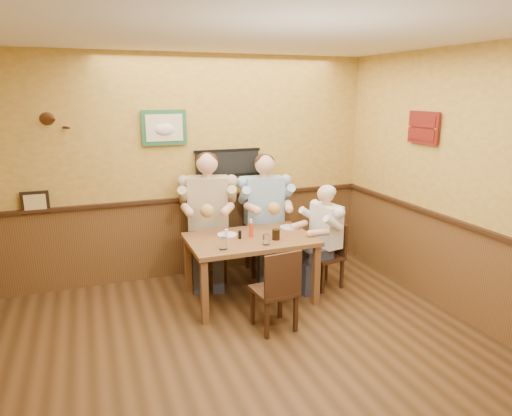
{
  "coord_description": "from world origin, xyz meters",
  "views": [
    {
      "loc": [
        -1.12,
        -3.13,
        2.34
      ],
      "look_at": [
        0.59,
        1.41,
        1.1
      ],
      "focal_mm": 32.0,
      "sensor_mm": 36.0,
      "label": 1
    }
  ],
  "objects": [
    {
      "name": "plate_far_right",
      "position": [
        1.11,
        1.65,
        0.76
      ],
      "size": [
        0.23,
        0.23,
        0.02
      ],
      "primitive_type": "cylinder",
      "rotation": [
        0.0,
        0.0,
        0.03
      ],
      "color": "silver",
      "rests_on": "dining_table"
    },
    {
      "name": "chair_back_right",
      "position": [
        0.99,
        2.18,
        0.5
      ],
      "size": [
        0.51,
        0.51,
        0.99
      ],
      "primitive_type": null,
      "rotation": [
        0.0,
        0.0,
        -0.13
      ],
      "color": "#372011",
      "rests_on": "ground"
    },
    {
      "name": "salt_shaker",
      "position": [
        0.29,
        1.55,
        0.8
      ],
      "size": [
        0.05,
        0.05,
        0.1
      ],
      "primitive_type": "cylinder",
      "rotation": [
        0.0,
        0.0,
        0.25
      ],
      "color": "white",
      "rests_on": "dining_table"
    },
    {
      "name": "chair_near_side",
      "position": [
        0.53,
        0.75,
        0.43
      ],
      "size": [
        0.43,
        0.43,
        0.86
      ],
      "primitive_type": null,
      "rotation": [
        0.0,
        0.0,
        3.23
      ],
      "color": "#372011",
      "rests_on": "ground"
    },
    {
      "name": "cola_tumbler",
      "position": [
        0.78,
        1.3,
        0.81
      ],
      "size": [
        0.12,
        0.12,
        0.12
      ],
      "primitive_type": "cylinder",
      "rotation": [
        0.0,
        0.0,
        -0.41
      ],
      "color": "black",
      "rests_on": "dining_table"
    },
    {
      "name": "dining_table",
      "position": [
        0.54,
        1.46,
        0.66
      ],
      "size": [
        1.4,
        0.9,
        0.75
      ],
      "color": "brown",
      "rests_on": "ground"
    },
    {
      "name": "chair_back_left",
      "position": [
        0.26,
        2.23,
        0.51
      ],
      "size": [
        0.59,
        0.59,
        1.03
      ],
      "primitive_type": null,
      "rotation": [
        0.0,
        0.0,
        -0.28
      ],
      "color": "#372011",
      "rests_on": "ground"
    },
    {
      "name": "water_glass_left",
      "position": [
        0.14,
        1.19,
        0.81
      ],
      "size": [
        0.09,
        0.09,
        0.13
      ],
      "primitive_type": "cylinder",
      "rotation": [
        0.0,
        0.0,
        0.1
      ],
      "color": "white",
      "rests_on": "dining_table"
    },
    {
      "name": "room",
      "position": [
        0.13,
        0.17,
        1.69
      ],
      "size": [
        5.02,
        5.03,
        2.81
      ],
      "color": "#372210",
      "rests_on": "ground"
    },
    {
      "name": "pepper_shaker",
      "position": [
        0.42,
        1.47,
        0.8
      ],
      "size": [
        0.04,
        0.04,
        0.09
      ],
      "primitive_type": "cylinder",
      "rotation": [
        0.0,
        0.0,
        0.07
      ],
      "color": "black",
      "rests_on": "dining_table"
    },
    {
      "name": "hot_sauce_bottle",
      "position": [
        0.55,
        1.48,
        0.84
      ],
      "size": [
        0.05,
        0.05,
        0.19
      ],
      "primitive_type": "cylinder",
      "rotation": [
        0.0,
        0.0,
        -0.17
      ],
      "color": "red",
      "rests_on": "dining_table"
    },
    {
      "name": "diner_tan_shirt",
      "position": [
        0.26,
        2.23,
        0.73
      ],
      "size": [
        0.84,
        0.84,
        1.46
      ],
      "primitive_type": null,
      "rotation": [
        0.0,
        0.0,
        -0.28
      ],
      "color": "#C8B289",
      "rests_on": "ground"
    },
    {
      "name": "diner_white_elder",
      "position": [
        1.52,
        1.48,
        0.57
      ],
      "size": [
        0.62,
        0.62,
        1.15
      ],
      "primitive_type": null,
      "rotation": [
        0.0,
        0.0,
        -1.39
      ],
      "color": "silver",
      "rests_on": "ground"
    },
    {
      "name": "plate_far_left",
      "position": [
        0.32,
        1.63,
        0.76
      ],
      "size": [
        0.29,
        0.29,
        0.02
      ],
      "primitive_type": "cylinder",
      "rotation": [
        0.0,
        0.0,
        -0.33
      ],
      "color": "white",
      "rests_on": "dining_table"
    },
    {
      "name": "chair_right_end",
      "position": [
        1.52,
        1.48,
        0.4
      ],
      "size": [
        0.43,
        0.43,
        0.8
      ],
      "primitive_type": null,
      "rotation": [
        0.0,
        0.0,
        -1.39
      ],
      "color": "#372011",
      "rests_on": "ground"
    },
    {
      "name": "diner_blue_polo",
      "position": [
        0.99,
        2.18,
        0.71
      ],
      "size": [
        0.73,
        0.73,
        1.42
      ],
      "primitive_type": null,
      "rotation": [
        0.0,
        0.0,
        -0.13
      ],
      "color": "#88ADCD",
      "rests_on": "ground"
    },
    {
      "name": "water_glass_mid",
      "position": [
        0.62,
        1.17,
        0.81
      ],
      "size": [
        0.1,
        0.1,
        0.11
      ],
      "primitive_type": "cylinder",
      "rotation": [
        0.0,
        0.0,
        -0.36
      ],
      "color": "white",
      "rests_on": "dining_table"
    }
  ]
}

